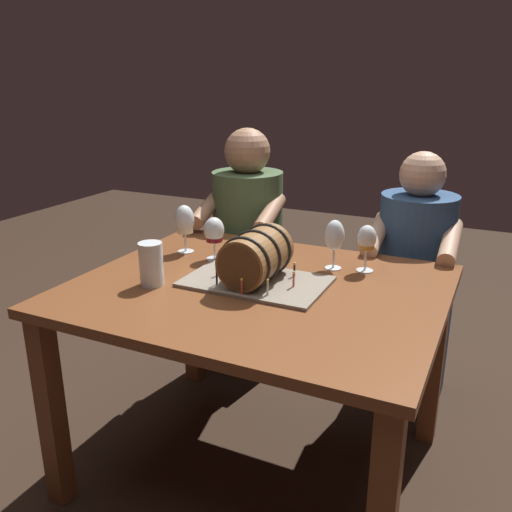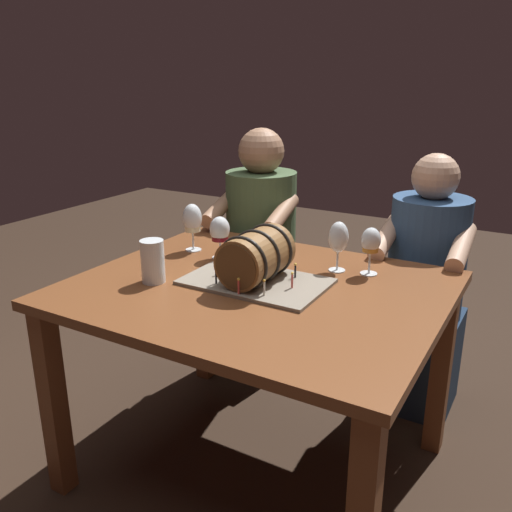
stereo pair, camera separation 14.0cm
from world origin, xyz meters
name	(u,v)px [view 2 (the right image)]	position (x,y,z in m)	size (l,w,h in m)	color
ground_plane	(258,465)	(0.00, 0.00, 0.00)	(8.00, 8.00, 0.00)	#332319
dining_table	(258,314)	(0.00, 0.00, 0.65)	(1.24, 1.03, 0.76)	brown
barrel_cake	(256,260)	(-0.01, 0.01, 0.84)	(0.49, 0.31, 0.19)	gray
wine_glass_empty	(338,238)	(0.18, 0.27, 0.88)	(0.07, 0.07, 0.19)	white
wine_glass_white	(192,220)	(-0.43, 0.21, 0.88)	(0.08, 0.08, 0.20)	white
wine_glass_amber	(371,243)	(0.30, 0.30, 0.88)	(0.07, 0.07, 0.18)	white
wine_glass_red	(220,231)	(-0.27, 0.18, 0.87)	(0.08, 0.08, 0.17)	white
beer_pint	(153,263)	(-0.33, -0.15, 0.83)	(0.08, 0.08, 0.15)	white
person_seated_left	(261,258)	(-0.41, 0.74, 0.57)	(0.42, 0.50, 1.21)	#2A3A24
person_seated_right	(423,298)	(0.41, 0.74, 0.52)	(0.37, 0.46, 1.15)	#1B2D46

